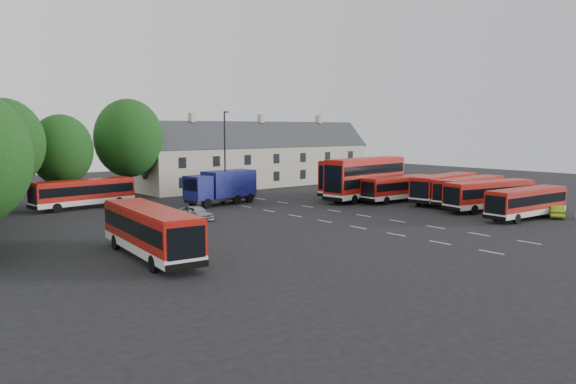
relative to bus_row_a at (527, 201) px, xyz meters
name	(u,v)px	position (x,y,z in m)	size (l,w,h in m)	color
ground	(341,224)	(-14.91, 8.56, -1.66)	(140.00, 140.00, 0.00)	black
lane_markings	(345,218)	(-12.41, 10.56, -1.65)	(5.15, 33.80, 0.01)	beige
treeline	(14,145)	(-35.65, 27.93, 5.02)	(29.92, 32.59, 12.01)	black
terrace_houses	(261,159)	(-0.91, 38.56, 2.20)	(35.70, 7.13, 10.06)	beige
bus_row_a	(527,201)	(0.00, 0.00, 0.00)	(9.86, 2.75, 2.76)	silver
bus_row_b	(490,193)	(1.98, 4.82, 0.12)	(10.69, 4.15, 2.95)	silver
bus_row_c	(469,189)	(3.71, 8.20, 0.12)	(10.58, 2.96, 2.96)	silver
bus_row_d	(444,186)	(3.69, 11.28, 0.18)	(11.05, 3.86, 3.06)	silver
bus_row_e	(399,186)	(0.66, 15.14, 0.02)	(9.93, 2.55, 2.79)	silver
bus_dd_south	(365,176)	(-1.49, 18.16, 1.06)	(11.90, 4.03, 4.78)	silver
bus_dd_north	(357,176)	(0.07, 20.95, 0.88)	(11.01, 3.27, 4.45)	silver
bus_west	(150,228)	(-32.94, 7.33, 0.25)	(3.74, 11.45, 3.18)	silver
bus_north	(84,191)	(-28.30, 32.13, 0.10)	(10.55, 3.60, 2.92)	silver
box_truck	(222,186)	(-15.89, 25.57, 0.35)	(8.44, 3.66, 3.57)	black
silver_car	(196,212)	(-23.14, 18.53, -1.02)	(1.52, 3.77, 1.28)	#A6A8AD
lime_car	(557,211)	(2.94, -1.45, -1.10)	(1.18, 3.39, 1.12)	#8DB41B
lamppost	(225,155)	(-15.83, 24.95, 3.62)	(0.69, 0.40, 9.90)	black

